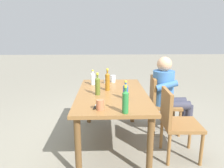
{
  "coord_description": "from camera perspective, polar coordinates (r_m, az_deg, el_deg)",
  "views": [
    {
      "loc": [
        -2.72,
        0.09,
        1.54
      ],
      "look_at": [
        0.0,
        0.0,
        0.86
      ],
      "focal_mm": 33.92,
      "sensor_mm": 36.0,
      "label": 1
    }
  ],
  "objects": [
    {
      "name": "bottle_olive",
      "position": [
        2.72,
        -3.91,
        -0.36
      ],
      "size": [
        0.06,
        0.06,
        0.29
      ],
      "color": "#566623",
      "rests_on": "dining_table"
    },
    {
      "name": "bottle_amber",
      "position": [
        2.92,
        -1.24,
        0.81
      ],
      "size": [
        0.06,
        0.06,
        0.31
      ],
      "color": "#996019",
      "rests_on": "dining_table"
    },
    {
      "name": "bottle_green",
      "position": [
        2.11,
        3.63,
        -4.65
      ],
      "size": [
        0.06,
        0.06,
        0.29
      ],
      "color": "#287A38",
      "rests_on": "dining_table"
    },
    {
      "name": "chair_near_right",
      "position": [
        3.37,
        12.85,
        -4.55
      ],
      "size": [
        0.47,
        0.47,
        0.87
      ],
      "color": "olive",
      "rests_on": "ground_plane"
    },
    {
      "name": "ground_plane",
      "position": [
        3.13,
        0.0,
        -15.52
      ],
      "size": [
        24.0,
        24.0,
        0.0
      ],
      "primitive_type": "plane",
      "color": "gray"
    },
    {
      "name": "cup_terracotta",
      "position": [
        2.22,
        -3.24,
        -5.62
      ],
      "size": [
        0.08,
        0.08,
        0.11
      ],
      "primitive_type": "cylinder",
      "color": "#BC6B47",
      "rests_on": "dining_table"
    },
    {
      "name": "table_knife",
      "position": [
        2.33,
        -4.38,
        -5.95
      ],
      "size": [
        0.24,
        0.06,
        0.01
      ],
      "color": "silver",
      "rests_on": "dining_table"
    },
    {
      "name": "cup_glass",
      "position": [
        3.41,
        0.28,
        1.43
      ],
      "size": [
        0.08,
        0.08,
        0.11
      ],
      "primitive_type": "cylinder",
      "color": "silver",
      "rests_on": "dining_table"
    },
    {
      "name": "chair_near_left",
      "position": [
        2.72,
        16.69,
        -9.35
      ],
      "size": [
        0.45,
        0.45,
        0.87
      ],
      "color": "olive",
      "rests_on": "ground_plane"
    },
    {
      "name": "bottle_blue",
      "position": [
        2.56,
        3.67,
        -1.92
      ],
      "size": [
        0.06,
        0.06,
        0.22
      ],
      "color": "#2D56A3",
      "rests_on": "dining_table"
    },
    {
      "name": "bottle_clear",
      "position": [
        3.25,
        -5.19,
        1.52
      ],
      "size": [
        0.06,
        0.06,
        0.23
      ],
      "color": "white",
      "rests_on": "dining_table"
    },
    {
      "name": "dining_table",
      "position": [
        2.86,
        0.0,
        -4.08
      ],
      "size": [
        1.61,
        0.92,
        0.74
      ],
      "color": "olive",
      "rests_on": "ground_plane"
    },
    {
      "name": "cup_steel",
      "position": [
        3.35,
        -1.68,
        0.92
      ],
      "size": [
        0.07,
        0.07,
        0.08
      ],
      "primitive_type": "cylinder",
      "color": "#B2B7BC",
      "rests_on": "dining_table"
    },
    {
      "name": "person_in_white_shirt",
      "position": [
        3.35,
        14.84,
        -1.82
      ],
      "size": [
        0.47,
        0.61,
        1.18
      ],
      "color": "#3D70B2",
      "rests_on": "ground_plane"
    }
  ]
}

